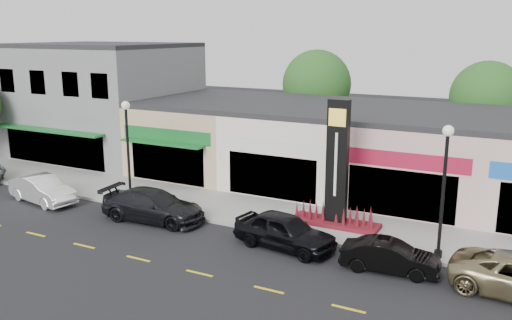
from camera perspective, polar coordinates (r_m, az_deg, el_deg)
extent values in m
plane|color=black|center=(23.89, -1.99, -9.11)|extent=(120.00, 120.00, 0.00)
cube|color=gray|center=(27.48, 2.48, -5.88)|extent=(52.00, 4.30, 0.15)
cube|color=gray|center=(25.58, 0.33, -7.36)|extent=(52.00, 0.20, 0.15)
cube|color=slate|center=(42.46, -15.83, 5.94)|extent=(12.00, 10.00, 8.00)
cube|color=#262628|center=(42.16, -16.19, 11.54)|extent=(12.00, 10.00, 0.30)
cube|color=black|center=(39.46, -20.47, 1.23)|extent=(9.00, 0.10, 2.40)
cube|color=#166527|center=(38.89, -21.16, 2.96)|extent=(9.50, 1.00, 0.14)
cube|color=black|center=(41.89, -24.69, 7.62)|extent=(1.40, 0.10, 1.60)
cube|color=black|center=(39.58, -21.98, 7.60)|extent=(1.40, 0.10, 1.60)
cube|color=black|center=(37.37, -18.93, 7.56)|extent=(1.40, 0.10, 1.60)
cube|color=black|center=(35.61, -16.11, 7.50)|extent=(1.40, 0.10, 1.60)
cube|color=tan|center=(36.95, -4.79, 2.61)|extent=(7.00, 10.00, 4.50)
cube|color=#262628|center=(36.58, -4.86, 6.30)|extent=(7.00, 10.00, 0.30)
cube|color=black|center=(33.14, -9.30, -0.29)|extent=(5.25, 0.10, 2.40)
cube|color=#166527|center=(32.79, -9.41, 2.60)|extent=(6.30, 0.12, 0.80)
cube|color=#166527|center=(32.51, -9.86, 1.77)|extent=(5.60, 0.90, 0.12)
cube|color=silver|center=(33.82, 5.32, 1.58)|extent=(7.00, 10.00, 4.50)
cube|color=#262628|center=(33.41, 5.41, 5.61)|extent=(7.00, 10.00, 0.30)
cube|color=black|center=(29.61, 1.67, -1.77)|extent=(5.25, 0.10, 2.40)
cube|color=silver|center=(29.21, 1.69, 1.45)|extent=(6.30, 0.12, 0.80)
cube|color=#D5A4A2|center=(31.93, 17.03, 0.34)|extent=(7.00, 10.00, 4.50)
cube|color=#262628|center=(31.50, 17.33, 4.59)|extent=(7.00, 10.00, 0.30)
cube|color=black|center=(27.43, 14.98, -3.47)|extent=(5.25, 0.10, 2.40)
cube|color=#A61634|center=(27.00, 15.20, -0.01)|extent=(6.30, 0.12, 0.80)
cylinder|color=#382619|center=(42.15, 6.26, 2.98)|extent=(0.36, 0.36, 3.15)
sphere|color=#184B17|center=(41.65, 6.39, 7.93)|extent=(5.20, 5.20, 5.20)
cylinder|color=#382619|center=(39.56, 22.68, 1.20)|extent=(0.36, 0.36, 2.97)
sphere|color=#184B17|center=(39.05, 23.13, 6.09)|extent=(4.80, 4.80, 4.80)
cylinder|color=black|center=(30.09, -13.04, -4.05)|extent=(0.32, 0.32, 0.30)
cylinder|color=black|center=(29.45, -13.30, 0.60)|extent=(0.14, 0.14, 5.00)
sphere|color=silver|center=(29.00, -13.57, 5.61)|extent=(0.44, 0.44, 0.44)
cylinder|color=black|center=(23.62, 18.61, -9.33)|extent=(0.32, 0.32, 0.30)
cylinder|color=black|center=(22.80, 19.07, -3.52)|extent=(0.14, 0.14, 5.00)
sphere|color=silver|center=(22.22, 19.58, 2.92)|extent=(0.44, 0.44, 0.44)
cube|color=#510F0D|center=(26.25, 8.33, -6.55)|extent=(4.20, 1.30, 0.20)
cube|color=black|center=(25.41, 8.55, -0.39)|extent=(1.00, 0.40, 6.00)
cube|color=yellow|center=(24.78, 8.56, 4.44)|extent=(0.80, 0.05, 0.80)
cube|color=silver|center=(25.21, 8.38, -0.50)|extent=(0.12, 0.04, 3.00)
imported|color=white|center=(31.78, -21.54, -2.91)|extent=(2.30, 4.64, 1.46)
imported|color=black|center=(27.24, -10.76, -4.74)|extent=(2.53, 5.47, 1.55)
imported|color=black|center=(23.50, 3.04, -7.47)|extent=(2.51, 4.81, 1.56)
imported|color=black|center=(21.96, 13.93, -9.85)|extent=(1.64, 3.89, 1.25)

